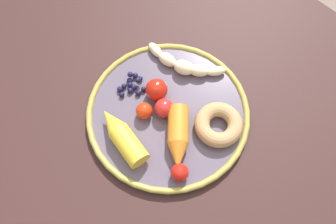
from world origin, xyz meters
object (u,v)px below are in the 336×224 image
(plate, at_px, (168,113))
(tomato_extra, at_px, (164,108))
(donut, at_px, (219,125))
(tomato_near, at_px, (180,172))
(carrot_orange, at_px, (178,137))
(tomato_far, at_px, (144,111))
(carrot_yellow, at_px, (122,136))
(tomato_mid, at_px, (157,90))
(dining_table, at_px, (165,108))
(blueberry_pile, at_px, (132,85))
(banana, at_px, (183,64))

(plate, relative_size, tomato_extra, 8.49)
(donut, distance_m, tomato_near, 0.12)
(carrot_orange, distance_m, tomato_far, 0.08)
(plate, xyz_separation_m, tomato_far, (0.03, 0.04, 0.02))
(carrot_yellow, relative_size, donut, 1.40)
(tomato_mid, bearing_deg, donut, -165.94)
(tomato_near, xyz_separation_m, tomato_far, (0.13, -0.04, -0.00))
(dining_table, height_order, tomato_extra, tomato_extra)
(dining_table, bearing_deg, tomato_mid, 90.34)
(plate, distance_m, tomato_mid, 0.05)
(tomato_extra, bearing_deg, tomato_far, 52.00)
(plate, height_order, tomato_mid, tomato_mid)
(blueberry_pile, bearing_deg, tomato_extra, -176.08)
(blueberry_pile, xyz_separation_m, tomato_near, (-0.19, 0.06, 0.01))
(carrot_orange, relative_size, tomato_near, 3.49)
(carrot_orange, distance_m, blueberry_pile, 0.15)
(plate, distance_m, tomato_far, 0.05)
(banana, relative_size, donut, 1.81)
(plate, distance_m, tomato_extra, 0.02)
(blueberry_pile, bearing_deg, carrot_orange, 172.98)
(plate, distance_m, carrot_yellow, 0.10)
(donut, bearing_deg, tomato_near, 95.90)
(carrot_yellow, bearing_deg, carrot_orange, -136.69)
(blueberry_pile, distance_m, tomato_far, 0.07)
(dining_table, xyz_separation_m, banana, (0.01, -0.06, 0.11))
(dining_table, relative_size, tomato_extra, 33.48)
(plate, height_order, tomato_far, tomato_far)
(tomato_near, bearing_deg, blueberry_pile, -17.84)
(blueberry_pile, bearing_deg, banana, -111.58)
(plate, height_order, banana, banana)
(blueberry_pile, relative_size, tomato_near, 1.88)
(donut, bearing_deg, dining_table, 4.69)
(plate, bearing_deg, dining_table, -38.08)
(plate, height_order, donut, donut)
(plate, bearing_deg, tomato_near, 144.33)
(dining_table, bearing_deg, tomato_extra, 134.27)
(tomato_far, bearing_deg, carrot_orange, -175.71)
(carrot_orange, relative_size, donut, 1.24)
(donut, xyz_separation_m, tomato_mid, (0.13, 0.03, 0.01))
(plate, bearing_deg, carrot_yellow, 78.70)
(carrot_orange, height_order, donut, carrot_orange)
(carrot_orange, bearing_deg, tomato_extra, -21.74)
(carrot_orange, height_order, tomato_near, carrot_orange)
(blueberry_pile, relative_size, tomato_mid, 1.40)
(carrot_yellow, relative_size, tomato_far, 3.95)
(donut, bearing_deg, carrot_orange, 64.43)
(dining_table, bearing_deg, tomato_far, 101.34)
(dining_table, height_order, tomato_far, tomato_far)
(carrot_orange, distance_m, carrot_yellow, 0.10)
(plate, distance_m, carrot_orange, 0.07)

